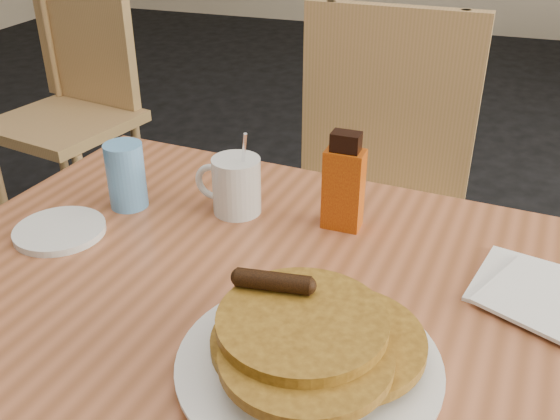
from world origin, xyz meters
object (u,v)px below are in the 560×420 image
Objects in this scene: coffee_mug at (235,184)px; syrup_bottle at (344,185)px; chair_wall_extra at (74,85)px; chair_main_far at (375,175)px; blue_tumbler at (126,176)px; main_table at (293,315)px; pancake_plate at (309,351)px.

syrup_bottle is at bearing -5.76° from coffee_mug.
chair_wall_extra is at bearing 144.39° from syrup_bottle.
blue_tumbler is at bearing -118.74° from chair_main_far.
chair_wall_extra is 8.24× the size of blue_tumbler.
chair_wall_extra is at bearing 129.03° from coffee_mug.
chair_wall_extra reaches higher than main_table.
main_table is 0.75m from chair_main_far.
pancake_plate is at bearing -65.15° from main_table.
chair_main_far is 8.36× the size of blue_tumbler.
chair_wall_extra reaches higher than syrup_bottle.
chair_wall_extra is 3.06× the size of pancake_plate.
main_table is at bearing -93.66° from syrup_bottle.
chair_main_far is 3.10× the size of pancake_plate.
blue_tumbler is (-0.19, -0.04, 0.01)m from coffee_mug.
main_table is 3.99× the size of pancake_plate.
coffee_mug is 0.19m from syrup_bottle.
main_table is 1.29× the size of chair_main_far.
coffee_mug is at bearing -31.32° from chair_wall_extra.
chair_main_far is at bearing 65.53° from coffee_mug.
chair_main_far is 5.85× the size of syrup_bottle.
chair_wall_extra is 1.32m from blue_tumbler.
coffee_mug reaches higher than main_table.
main_table is 10.75× the size of blue_tumbler.
chair_wall_extra is 1.83m from pancake_plate.
pancake_plate is at bearing -34.84° from blue_tumbler.
chair_main_far is 1.01× the size of chair_wall_extra.
chair_wall_extra is at bearing 134.80° from pancake_plate.
blue_tumbler is (0.85, -0.99, 0.22)m from chair_wall_extra.
blue_tumbler is (-0.36, 0.15, 0.10)m from main_table.
blue_tumbler reaches higher than pancake_plate.
syrup_bottle is (0.19, 0.01, 0.03)m from coffee_mug.
syrup_bottle reaches higher than main_table.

